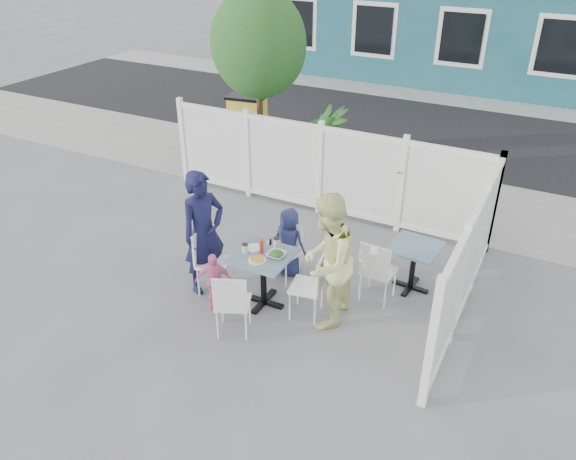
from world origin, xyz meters
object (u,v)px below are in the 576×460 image
at_px(main_table, 263,266).
at_px(toddler, 213,281).
at_px(man, 204,233).
at_px(boy, 289,242).
at_px(chair_near, 232,301).
at_px(woman, 327,262).
at_px(chair_back, 288,246).
at_px(chair_right, 312,282).
at_px(utility_cabinet, 248,129).
at_px(chair_left, 209,256).
at_px(spare_table, 414,256).

relative_size(main_table, toddler, 0.95).
relative_size(man, boy, 1.70).
xyz_separation_m(main_table, chair_near, (-0.01, -0.76, -0.07)).
relative_size(main_table, woman, 0.43).
bearing_deg(woman, main_table, -91.13).
bearing_deg(boy, chair_near, 94.86).
height_order(chair_back, man, man).
relative_size(main_table, man, 0.44).
relative_size(chair_right, man, 0.51).
relative_size(woman, toddler, 2.19).
bearing_deg(chair_right, boy, 34.37).
bearing_deg(boy, utility_cabinet, -47.66).
relative_size(utility_cabinet, chair_left, 1.38).
relative_size(chair_near, toddler, 1.12).
bearing_deg(main_table, woman, 3.47).
bearing_deg(boy, chair_back, 101.51).
distance_m(chair_left, boy, 1.19).
relative_size(main_table, chair_right, 0.85).
bearing_deg(utility_cabinet, toddler, -72.26).
relative_size(chair_back, woman, 0.46).
bearing_deg(chair_left, chair_back, 128.57).
bearing_deg(chair_back, woman, 155.47).
bearing_deg(chair_back, toddler, 77.99).
bearing_deg(chair_back, spare_table, -150.30).
bearing_deg(man, main_table, -65.80).
bearing_deg(chair_back, boy, -69.35).
xyz_separation_m(spare_table, chair_left, (-2.49, -1.35, 0.02)).
height_order(chair_right, woman, woman).
relative_size(boy, toddler, 1.28).
bearing_deg(man, toddler, -112.33).
height_order(chair_right, boy, boy).
bearing_deg(boy, chair_left, 53.09).
xyz_separation_m(spare_table, toddler, (-2.24, -1.64, -0.13)).
relative_size(chair_left, chair_back, 1.15).
distance_m(main_table, spare_table, 2.11).
bearing_deg(chair_right, chair_left, 85.56).
bearing_deg(chair_right, chair_back, 36.47).
height_order(utility_cabinet, chair_right, utility_cabinet).
distance_m(main_table, woman, 0.94).
xyz_separation_m(chair_right, woman, (0.19, 0.00, 0.37)).
relative_size(utility_cabinet, spare_table, 1.85).
bearing_deg(main_table, toddler, -146.51).
relative_size(chair_near, man, 0.52).
xyz_separation_m(chair_left, chair_right, (1.51, 0.13, -0.03)).
distance_m(woman, toddler, 1.58).
distance_m(chair_right, woman, 0.41).
bearing_deg(chair_right, woman, -99.24).
relative_size(spare_table, chair_near, 0.78).
distance_m(spare_table, chair_left, 2.84).
height_order(utility_cabinet, chair_near, utility_cabinet).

